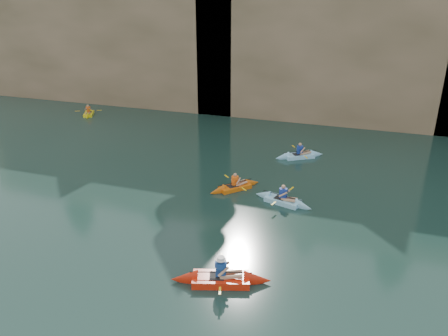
% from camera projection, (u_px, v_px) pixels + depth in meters
% --- Properties ---
extents(ground, '(160.00, 160.00, 0.00)m').
position_uv_depth(ground, '(234.00, 280.00, 16.64)').
color(ground, black).
rests_on(ground, ground).
extents(cliff, '(70.00, 16.00, 12.00)m').
position_uv_depth(cliff, '(331.00, 37.00, 40.56)').
color(cliff, tan).
rests_on(cliff, ground).
extents(cliff_slab_west, '(26.00, 2.40, 10.56)m').
position_uv_depth(cliff_slab_west, '(101.00, 46.00, 40.24)').
color(cliff_slab_west, '#94785A').
rests_on(cliff_slab_west, ground).
extents(cliff_slab_center, '(24.00, 2.40, 11.40)m').
position_uv_depth(cliff_slab_center, '(347.00, 52.00, 33.62)').
color(cliff_slab_center, '#94785A').
rests_on(cliff_slab_center, ground).
extents(sea_cave_west, '(4.50, 1.00, 4.00)m').
position_uv_depth(sea_cave_west, '(119.00, 84.00, 40.35)').
color(sea_cave_west, black).
rests_on(sea_cave_west, ground).
extents(sea_cave_center, '(3.50, 1.00, 3.20)m').
position_uv_depth(sea_cave_center, '(267.00, 100.00, 36.39)').
color(sea_cave_center, black).
rests_on(sea_cave_center, ground).
extents(main_kayaker, '(3.89, 2.47, 1.42)m').
position_uv_depth(main_kayaker, '(221.00, 279.00, 16.43)').
color(main_kayaker, red).
rests_on(main_kayaker, ground).
extents(kayaker_orange, '(2.64, 2.77, 1.18)m').
position_uv_depth(kayaker_orange, '(235.00, 187.00, 24.05)').
color(kayaker_orange, '#D9600D').
rests_on(kayaker_orange, ground).
extents(kayaker_ltblue_near, '(3.30, 2.42, 1.27)m').
position_uv_depth(kayaker_ltblue_near, '(283.00, 200.00, 22.52)').
color(kayaker_ltblue_near, '#90D5F1').
rests_on(kayaker_ltblue_near, ground).
extents(kayaker_yellow, '(2.07, 2.81, 1.15)m').
position_uv_depth(kayaker_yellow, '(89.00, 114.00, 37.85)').
color(kayaker_yellow, yellow).
rests_on(kayaker_yellow, ground).
extents(kayaker_ltblue_mid, '(3.21, 2.42, 1.26)m').
position_uv_depth(kayaker_ltblue_mid, '(299.00, 155.00, 28.46)').
color(kayaker_ltblue_mid, '#98E0FF').
rests_on(kayaker_ltblue_mid, ground).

